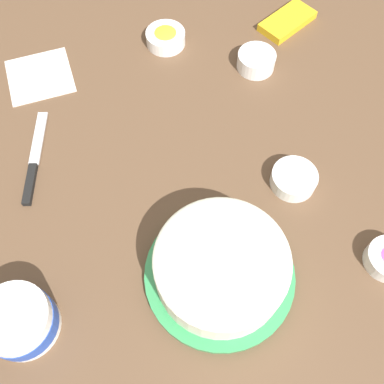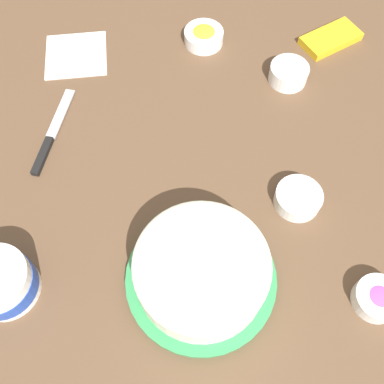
{
  "view_description": "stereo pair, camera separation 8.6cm",
  "coord_description": "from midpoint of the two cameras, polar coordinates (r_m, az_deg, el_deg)",
  "views": [
    {
      "loc": [
        -0.11,
        -0.48,
        0.79
      ],
      "look_at": [
        0.0,
        -0.09,
        0.04
      ],
      "focal_mm": 40.52,
      "sensor_mm": 36.0,
      "label": 1
    },
    {
      "loc": [
        -0.03,
        -0.5,
        0.79
      ],
      "look_at": [
        0.0,
        -0.09,
        0.04
      ],
      "focal_mm": 40.52,
      "sensor_mm": 36.0,
      "label": 2
    }
  ],
  "objects": [
    {
      "name": "candy_box_lower",
      "position": [
        1.23,
        19.82,
        18.32
      ],
      "size": [
        0.17,
        0.13,
        0.02
      ],
      "primitive_type": "cube",
      "rotation": [
        0.0,
        0.0,
        0.47
      ],
      "color": "yellow",
      "rests_on": "ground_plane"
    },
    {
      "name": "spreading_knife",
      "position": [
        1.0,
        -15.86,
        6.65
      ],
      "size": [
        0.08,
        0.23,
        0.01
      ],
      "color": "silver",
      "rests_on": "ground_plane"
    },
    {
      "name": "sprinkle_bowl_rainbow",
      "position": [
        0.88,
        25.89,
        -12.75
      ],
      "size": [
        0.09,
        0.09,
        0.03
      ],
      "color": "white",
      "rests_on": "ground_plane"
    },
    {
      "name": "frosting_tub",
      "position": [
        0.84,
        -21.28,
        -11.36
      ],
      "size": [
        0.12,
        0.12,
        0.08
      ],
      "color": "white",
      "rests_on": "ground_plane"
    },
    {
      "name": "frosted_cake",
      "position": [
        0.78,
        4.44,
        -10.63
      ],
      "size": [
        0.28,
        0.28,
        0.11
      ],
      "color": "#339351",
      "rests_on": "ground_plane"
    },
    {
      "name": "ground_plane",
      "position": [
        0.93,
        2.08,
        3.61
      ],
      "size": [
        1.54,
        1.54,
        0.0
      ],
      "primitive_type": "plane",
      "color": "brown"
    },
    {
      "name": "paper_napkin",
      "position": [
        1.16,
        -12.92,
        17.08
      ],
      "size": [
        0.16,
        0.16,
        0.01
      ],
      "primitive_type": "cube",
      "rotation": [
        0.0,
        0.0,
        0.05
      ],
      "color": "white",
      "rests_on": "ground_plane"
    },
    {
      "name": "sprinkle_bowl_yellow",
      "position": [
        1.16,
        3.81,
        19.65
      ],
      "size": [
        0.1,
        0.1,
        0.04
      ],
      "color": "white",
      "rests_on": "ground_plane"
    },
    {
      "name": "sprinkle_bowl_pink",
      "position": [
        1.1,
        14.89,
        14.74
      ],
      "size": [
        0.09,
        0.09,
        0.04
      ],
      "color": "white",
      "rests_on": "ground_plane"
    },
    {
      "name": "sprinkle_bowl_green",
      "position": [
        0.91,
        16.45,
        -1.04
      ],
      "size": [
        0.09,
        0.09,
        0.03
      ],
      "color": "white",
      "rests_on": "ground_plane"
    }
  ]
}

